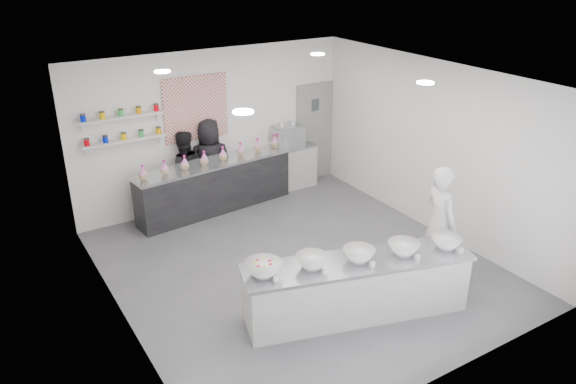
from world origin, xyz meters
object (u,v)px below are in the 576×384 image
object	(u,v)px
back_bar	(215,187)
staff_left	(184,172)
staff_right	(210,163)
prep_counter	(357,288)
espresso_ledge	(289,168)
woman_prep	(440,223)
espresso_machine	(288,137)

from	to	relation	value
back_bar	staff_left	xyz separation A→B (m)	(-0.51, 0.25, 0.31)
staff_left	staff_right	bearing A→B (deg)	-166.41
prep_counter	staff_right	bearing A→B (deg)	108.35
back_bar	espresso_ledge	distance (m)	1.77
woman_prep	prep_counter	bearing A→B (deg)	106.13
staff_right	espresso_machine	bearing A→B (deg)	-166.06
prep_counter	espresso_ledge	bearing A→B (deg)	86.05
staff_left	prep_counter	bearing A→B (deg)	112.97
staff_right	espresso_ledge	bearing A→B (deg)	-166.01
woman_prep	staff_right	size ratio (longest dim) A/B	1.03
woman_prep	staff_left	distance (m)	4.80
back_bar	woman_prep	xyz separation A→B (m)	(1.88, -3.91, 0.41)
prep_counter	staff_right	world-z (taller)	staff_right
prep_counter	back_bar	distance (m)	4.09
back_bar	woman_prep	bearing A→B (deg)	-69.94
back_bar	prep_counter	bearing A→B (deg)	-92.71
prep_counter	staff_left	bearing A→B (deg)	115.44
prep_counter	staff_right	size ratio (longest dim) A/B	1.80
back_bar	staff_left	size ratio (longest dim) A/B	1.96
prep_counter	espresso_ledge	world-z (taller)	espresso_ledge
woman_prep	staff_right	world-z (taller)	woman_prep
back_bar	staff_left	distance (m)	0.65
staff_right	prep_counter	bearing A→B (deg)	108.60
espresso_machine	back_bar	bearing A→B (deg)	-174.06
espresso_ledge	staff_right	xyz separation A→B (m)	(-1.73, 0.07, 0.43)
staff_left	staff_right	xyz separation A→B (m)	(0.54, 0.00, 0.07)
espresso_machine	woman_prep	bearing A→B (deg)	-87.85
espresso_machine	woman_prep	xyz separation A→B (m)	(0.15, -4.09, -0.22)
back_bar	espresso_ledge	size ratio (longest dim) A/B	2.62
espresso_machine	staff_right	xyz separation A→B (m)	(-1.69, 0.07, -0.25)
woman_prep	staff_left	world-z (taller)	woman_prep
espresso_machine	staff_left	bearing A→B (deg)	178.21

